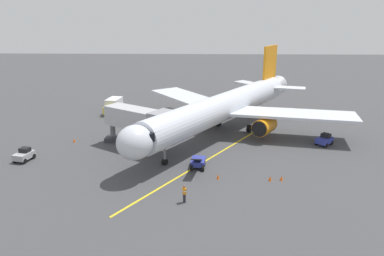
# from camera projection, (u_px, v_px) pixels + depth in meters

# --- Properties ---
(ground_plane) EXTENTS (220.00, 220.00, 0.00)m
(ground_plane) POSITION_uv_depth(u_px,v_px,m) (232.00, 133.00, 52.67)
(ground_plane) COLOR #424244
(apron_lead_in_line) EXTENTS (21.90, 33.73, 0.01)m
(apron_lead_in_line) POSITION_uv_depth(u_px,v_px,m) (226.00, 149.00, 46.53)
(apron_lead_in_line) COLOR yellow
(apron_lead_in_line) RESTS_ON ground
(airplane) EXTENTS (30.52, 35.69, 11.50)m
(airplane) POSITION_uv_depth(u_px,v_px,m) (225.00, 107.00, 51.28)
(airplane) COLOR silver
(airplane) RESTS_ON ground
(jet_bridge) EXTENTS (10.60, 8.08, 5.40)m
(jet_bridge) POSITION_uv_depth(u_px,v_px,m) (143.00, 121.00, 45.40)
(jet_bridge) COLOR #B7B7BC
(jet_bridge) RESTS_ON ground
(ground_crew_marshaller) EXTENTS (0.40, 0.47, 1.71)m
(ground_crew_marshaller) POSITION_uv_depth(u_px,v_px,m) (184.00, 194.00, 33.03)
(ground_crew_marshaller) COLOR #23232D
(ground_crew_marshaller) RESTS_ON ground
(tug_near_nose) EXTENTS (2.68, 2.69, 1.50)m
(tug_near_nose) POSITION_uv_depth(u_px,v_px,m) (325.00, 140.00, 47.78)
(tug_near_nose) COLOR #2D3899
(tug_near_nose) RESTS_ON ground
(belt_loader_portside) EXTENTS (1.73, 4.66, 2.32)m
(belt_loader_portside) POSITION_uv_depth(u_px,v_px,m) (198.00, 162.00, 40.64)
(belt_loader_portside) COLOR #2D3899
(belt_loader_portside) RESTS_ON ground
(box_truck_starboard_side) EXTENTS (2.57, 4.82, 2.62)m
(box_truck_starboard_side) POSITION_uv_depth(u_px,v_px,m) (113.00, 106.00, 62.69)
(box_truck_starboard_side) COLOR yellow
(box_truck_starboard_side) RESTS_ON ground
(tug_rear_apron) EXTENTS (2.00, 2.57, 1.50)m
(tug_rear_apron) POSITION_uv_depth(u_px,v_px,m) (24.00, 155.00, 42.66)
(tug_rear_apron) COLOR #9E9EA3
(tug_rear_apron) RESTS_ON ground
(safety_cone_nose_left) EXTENTS (0.32, 0.32, 0.55)m
(safety_cone_nose_left) POSITION_uv_depth(u_px,v_px,m) (281.00, 178.00, 37.61)
(safety_cone_nose_left) COLOR #F2590F
(safety_cone_nose_left) RESTS_ON ground
(safety_cone_nose_right) EXTENTS (0.32, 0.32, 0.55)m
(safety_cone_nose_right) POSITION_uv_depth(u_px,v_px,m) (270.00, 178.00, 37.59)
(safety_cone_nose_right) COLOR #F2590F
(safety_cone_nose_right) RESTS_ON ground
(safety_cone_wing_port) EXTENTS (0.32, 0.32, 0.55)m
(safety_cone_wing_port) POSITION_uv_depth(u_px,v_px,m) (74.00, 140.00, 48.93)
(safety_cone_wing_port) COLOR #F2590F
(safety_cone_wing_port) RESTS_ON ground
(safety_cone_wing_starboard) EXTENTS (0.32, 0.32, 0.55)m
(safety_cone_wing_starboard) POSITION_uv_depth(u_px,v_px,m) (218.00, 176.00, 37.98)
(safety_cone_wing_starboard) COLOR #F2590F
(safety_cone_wing_starboard) RESTS_ON ground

